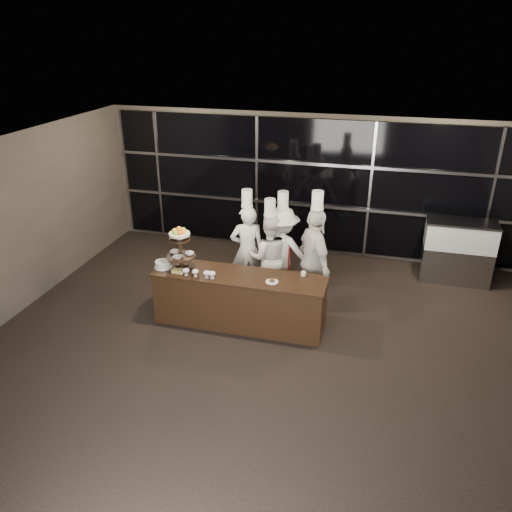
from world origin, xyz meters
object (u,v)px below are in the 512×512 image
(buffet_counter, at_px, (240,299))
(display_case, at_px, (458,249))
(chef_d, at_px, (314,261))
(chef_c, at_px, (282,251))
(chef_b, at_px, (269,257))
(display_stand, at_px, (180,245))
(layer_cake, at_px, (163,264))
(chef_a, at_px, (247,249))

(buffet_counter, bearing_deg, display_case, 35.73)
(buffet_counter, distance_m, chef_d, 1.43)
(chef_c, distance_m, chef_d, 0.82)
(chef_c, height_order, chef_d, chef_d)
(chef_c, bearing_deg, chef_d, -35.45)
(chef_b, bearing_deg, chef_d, -17.41)
(display_stand, height_order, chef_b, chef_b)
(chef_b, distance_m, chef_d, 0.90)
(layer_cake, xyz_separation_m, chef_a, (1.13, 1.17, -0.09))
(display_case, distance_m, chef_b, 3.72)
(display_case, bearing_deg, display_stand, -150.59)
(display_stand, relative_size, chef_d, 0.34)
(chef_a, bearing_deg, layer_cake, -134.10)
(buffet_counter, relative_size, layer_cake, 9.47)
(buffet_counter, height_order, display_case, display_case)
(layer_cake, height_order, chef_d, chef_d)
(chef_a, bearing_deg, display_stand, -126.25)
(buffet_counter, xyz_separation_m, chef_b, (0.25, 1.04, 0.35))
(chef_a, distance_m, chef_d, 1.33)
(display_case, height_order, chef_d, chef_d)
(chef_d, bearing_deg, layer_cake, -161.25)
(chef_a, bearing_deg, chef_c, 11.58)
(display_case, relative_size, chef_b, 0.68)
(buffet_counter, relative_size, chef_a, 1.41)
(chef_b, relative_size, chef_c, 0.96)
(display_case, xyz_separation_m, chef_b, (-3.37, -1.57, 0.13))
(buffet_counter, relative_size, display_stand, 3.81)
(buffet_counter, bearing_deg, chef_c, 70.70)
(display_case, bearing_deg, chef_b, -155.04)
(display_stand, relative_size, display_case, 0.57)
(buffet_counter, relative_size, chef_d, 1.30)
(display_stand, xyz_separation_m, display_case, (4.62, 2.60, -0.65))
(display_stand, height_order, chef_c, chef_c)
(chef_a, bearing_deg, chef_d, -15.18)
(buffet_counter, height_order, layer_cake, layer_cake)
(display_case, distance_m, chef_a, 4.08)
(chef_b, height_order, chef_d, chef_d)
(chef_a, distance_m, chef_b, 0.44)
(buffet_counter, bearing_deg, chef_d, 34.94)
(buffet_counter, height_order, display_stand, display_stand)
(layer_cake, distance_m, display_case, 5.61)
(buffet_counter, distance_m, layer_cake, 1.41)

